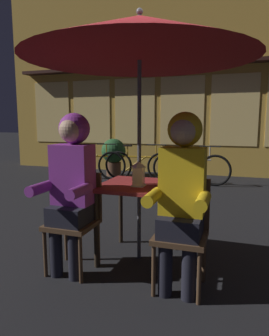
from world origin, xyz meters
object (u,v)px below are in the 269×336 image
object	(u,v)px
lantern	(139,173)
bicycle_nearest	(90,164)
cafe_table	(139,194)
bicycle_second	(139,165)
person_right_hooded	(182,185)
chair_right	(182,227)
patio_umbrella	(140,38)
potted_plant	(114,154)
bicycle_third	(190,168)
chair_left	(76,216)
person_left_hooded	(71,178)

from	to	relation	value
lantern	bicycle_nearest	distance (m)	4.48
cafe_table	bicycle_second	xyz separation A→B (m)	(-1.22, 3.86, -0.29)
person_right_hooded	chair_right	bearing A→B (deg)	90.00
patio_umbrella	bicycle_nearest	bearing A→B (deg)	122.84
lantern	potted_plant	bearing A→B (deg)	115.11
patio_umbrella	bicycle_nearest	xyz separation A→B (m)	(-2.36, 3.65, -1.71)
bicycle_third	potted_plant	world-z (taller)	potted_plant
lantern	chair_left	bearing A→B (deg)	-152.57
lantern	bicycle_second	world-z (taller)	lantern
chair_right	cafe_table	bearing A→B (deg)	142.45
bicycle_third	potted_plant	xyz separation A→B (m)	(-1.97, 0.49, 0.20)
bicycle_third	patio_umbrella	bearing A→B (deg)	-89.15
lantern	person_right_hooded	xyz separation A→B (m)	(0.45, -0.32, -0.01)
chair_right	bicycle_second	bearing A→B (deg)	111.96
chair_right	person_left_hooded	world-z (taller)	person_left_hooded
person_left_hooded	person_right_hooded	world-z (taller)	same
person_left_hooded	lantern	bearing A→B (deg)	32.25
bicycle_nearest	patio_umbrella	bearing A→B (deg)	-57.16
patio_umbrella	bicycle_third	xyz separation A→B (m)	(-0.06, 3.79, -1.71)
cafe_table	bicycle_nearest	world-z (taller)	bicycle_nearest
lantern	potted_plant	size ratio (longest dim) A/B	0.25
chair_left	person_left_hooded	size ratio (longest dim) A/B	0.62
person_left_hooded	chair_right	bearing A→B (deg)	3.39
cafe_table	person_left_hooded	bearing A→B (deg)	-138.43
chair_right	potted_plant	xyz separation A→B (m)	(-2.51, 4.64, 0.05)
bicycle_second	potted_plant	world-z (taller)	potted_plant
patio_umbrella	lantern	xyz separation A→B (m)	(0.03, -0.11, -1.20)
patio_umbrella	chair_left	world-z (taller)	patio_umbrella
lantern	potted_plant	xyz separation A→B (m)	(-2.05, 4.38, -0.32)
chair_left	bicycle_second	size ratio (longest dim) A/B	0.52
person_right_hooded	potted_plant	size ratio (longest dim) A/B	1.52
chair_right	bicycle_third	distance (m)	4.19
chair_left	potted_plant	bearing A→B (deg)	108.41
cafe_table	potted_plant	distance (m)	4.73
chair_right	potted_plant	size ratio (longest dim) A/B	0.95
bicycle_nearest	cafe_table	bearing A→B (deg)	-57.16
chair_left	potted_plant	distance (m)	4.89
lantern	chair_right	bearing A→B (deg)	-30.20
patio_umbrella	potted_plant	xyz separation A→B (m)	(-2.03, 4.27, -1.51)
chair_left	chair_right	world-z (taller)	same
cafe_table	person_left_hooded	world-z (taller)	person_left_hooded
chair_left	chair_right	bearing A→B (deg)	0.00
person_left_hooded	potted_plant	xyz separation A→B (m)	(-1.55, 4.70, -0.30)
lantern	cafe_table	bearing A→B (deg)	104.61
bicycle_nearest	bicycle_second	size ratio (longest dim) A/B	0.99
person_left_hooded	bicycle_second	distance (m)	4.38
chair_left	potted_plant	world-z (taller)	potted_plant
cafe_table	chair_left	size ratio (longest dim) A/B	0.85
lantern	chair_left	distance (m)	0.68
bicycle_second	person_right_hooded	bearing A→B (deg)	-68.31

